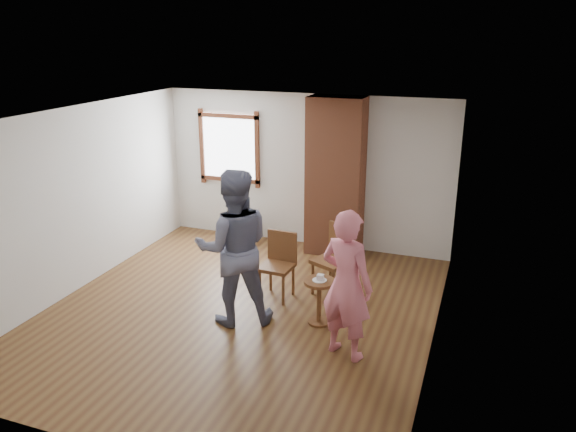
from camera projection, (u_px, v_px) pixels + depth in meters
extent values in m
plane|color=brown|center=(240.00, 312.00, 7.49)|extent=(5.50, 5.50, 0.00)
cube|color=silver|center=(305.00, 171.00, 9.53)|extent=(5.00, 0.04, 2.60)
cube|color=silver|center=(75.00, 200.00, 7.89)|extent=(0.04, 5.50, 2.60)
cube|color=silver|center=(440.00, 245.00, 6.26)|extent=(0.04, 5.50, 2.60)
cube|color=white|center=(234.00, 117.00, 6.66)|extent=(5.00, 5.50, 0.04)
cube|color=brown|center=(229.00, 148.00, 9.85)|extent=(1.14, 0.06, 1.34)
cube|color=white|center=(230.00, 148.00, 9.87)|extent=(1.00, 0.02, 1.20)
cube|color=#A85B3B|center=(335.00, 177.00, 9.11)|extent=(0.90, 0.50, 2.60)
cylinder|color=tan|center=(243.00, 229.00, 9.88)|extent=(0.44, 0.44, 0.49)
cylinder|color=black|center=(287.00, 244.00, 9.67)|extent=(0.17, 0.17, 0.13)
cube|color=brown|center=(277.00, 267.00, 7.76)|extent=(0.46, 0.46, 0.05)
cylinder|color=brown|center=(260.00, 285.00, 7.74)|extent=(0.04, 0.04, 0.47)
cylinder|color=brown|center=(283.00, 290.00, 7.61)|extent=(0.04, 0.04, 0.47)
cylinder|color=brown|center=(271.00, 275.00, 8.05)|extent=(0.04, 0.04, 0.47)
cylinder|color=brown|center=(293.00, 279.00, 7.92)|extent=(0.04, 0.04, 0.47)
cube|color=brown|center=(282.00, 247.00, 7.85)|extent=(0.44, 0.07, 0.47)
cube|color=brown|center=(332.00, 262.00, 7.85)|extent=(0.62, 0.62, 0.06)
cylinder|color=brown|center=(313.00, 278.00, 7.93)|extent=(0.04, 0.04, 0.50)
cylinder|color=brown|center=(333.00, 286.00, 7.67)|extent=(0.04, 0.04, 0.50)
cylinder|color=brown|center=(330.00, 270.00, 8.18)|extent=(0.04, 0.04, 0.50)
cylinder|color=brown|center=(351.00, 278.00, 7.93)|extent=(0.04, 0.04, 0.50)
cube|color=brown|center=(342.00, 241.00, 7.91)|extent=(0.44, 0.24, 0.50)
cylinder|color=brown|center=(319.00, 282.00, 7.03)|extent=(0.40, 0.40, 0.04)
cylinder|color=brown|center=(319.00, 303.00, 7.13)|extent=(0.06, 0.06, 0.54)
cylinder|color=brown|center=(319.00, 322.00, 7.21)|extent=(0.28, 0.28, 0.03)
cylinder|color=white|center=(319.00, 280.00, 7.03)|extent=(0.18, 0.18, 0.01)
cube|color=white|center=(320.00, 278.00, 7.01)|extent=(0.08, 0.07, 0.06)
imported|color=#131435|center=(234.00, 248.00, 6.98)|extent=(1.22, 1.13, 2.01)
imported|color=#E17082|center=(347.00, 285.00, 6.26)|extent=(0.75, 0.61, 1.76)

